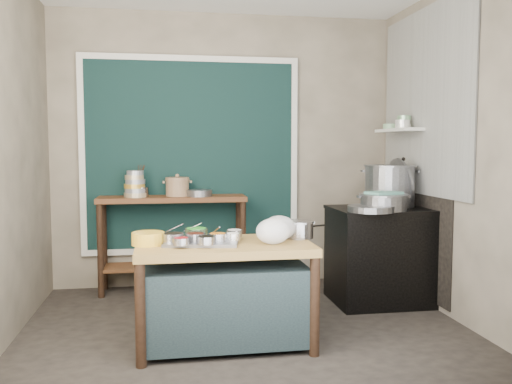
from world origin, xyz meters
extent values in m
cube|color=#2E2923|center=(0.00, 0.00, -0.01)|extent=(3.50, 3.00, 0.02)
cube|color=gray|center=(0.00, 1.51, 1.40)|extent=(3.50, 0.02, 2.80)
cube|color=gray|center=(-1.76, 0.00, 1.40)|extent=(0.02, 3.00, 2.80)
cube|color=gray|center=(1.76, 0.00, 1.40)|extent=(0.02, 3.00, 2.80)
cube|color=black|center=(-0.35, 1.47, 1.35)|extent=(2.10, 0.02, 1.90)
cube|color=#B2B2AA|center=(1.74, 0.55, 1.85)|extent=(0.02, 1.70, 1.70)
cube|color=black|center=(1.74, 0.65, 0.70)|extent=(0.01, 1.30, 1.30)
cube|color=beige|center=(1.63, 0.85, 1.60)|extent=(0.22, 0.70, 0.03)
cube|color=olive|center=(-0.20, -0.30, 0.38)|extent=(1.25, 0.72, 0.75)
cube|color=#503317|center=(-0.55, 1.28, 0.47)|extent=(1.45, 0.40, 0.95)
cube|color=black|center=(1.35, 0.55, 0.42)|extent=(0.90, 0.68, 0.85)
cube|color=black|center=(1.35, 0.55, 0.86)|extent=(0.92, 0.69, 0.03)
cube|color=gray|center=(-0.36, -0.30, 0.76)|extent=(0.57, 0.45, 0.02)
cylinder|color=gray|center=(-0.25, -0.35, 0.80)|extent=(0.13, 0.13, 0.05)
cylinder|color=gray|center=(-0.39, -0.16, 0.81)|extent=(0.17, 0.17, 0.07)
cylinder|color=gray|center=(-0.34, -0.46, 0.80)|extent=(0.13, 0.13, 0.05)
cylinder|color=gray|center=(-0.11, -0.19, 0.80)|extent=(0.12, 0.12, 0.05)
cylinder|color=silver|center=(-0.14, -0.33, 0.80)|extent=(0.11, 0.11, 0.05)
cylinder|color=gray|center=(-0.51, -0.46, 0.80)|extent=(0.12, 0.12, 0.05)
cylinder|color=gray|center=(-0.41, -0.35, 0.80)|extent=(0.14, 0.14, 0.06)
cylinder|color=gray|center=(-0.56, -0.32, 0.80)|extent=(0.15, 0.15, 0.06)
cylinder|color=gold|center=(-0.74, -0.29, 0.79)|extent=(0.30, 0.30, 0.09)
ellipsoid|color=white|center=(0.13, -0.41, 0.84)|extent=(0.30, 0.28, 0.18)
ellipsoid|color=white|center=(0.21, -0.25, 0.84)|extent=(0.26, 0.23, 0.18)
cylinder|color=tan|center=(-0.91, 1.25, 0.97)|extent=(0.23, 0.23, 0.04)
cylinder|color=gray|center=(-0.91, 1.25, 1.01)|extent=(0.22, 0.22, 0.04)
cylinder|color=gold|center=(-0.91, 1.25, 1.06)|extent=(0.20, 0.20, 0.04)
cylinder|color=gray|center=(-0.91, 1.25, 1.10)|extent=(0.19, 0.19, 0.04)
cylinder|color=tan|center=(-0.91, 1.25, 1.14)|extent=(0.18, 0.18, 0.04)
cylinder|color=gray|center=(-0.91, 1.25, 1.19)|extent=(0.16, 0.16, 0.04)
cylinder|color=gray|center=(-0.86, 1.25, 1.00)|extent=(0.17, 0.17, 0.10)
cylinder|color=gray|center=(-0.29, 1.24, 0.98)|extent=(0.34, 0.34, 0.06)
cylinder|color=gray|center=(1.56, 0.63, 1.11)|extent=(0.13, 0.47, 0.46)
cube|color=slate|center=(1.29, 0.38, 1.03)|extent=(0.33, 0.28, 0.02)
cylinder|color=gray|center=(1.13, 0.28, 0.91)|extent=(0.45, 0.45, 0.05)
cylinder|color=silver|center=(1.63, 0.76, 1.63)|extent=(0.15, 0.15, 0.04)
cylinder|color=silver|center=(1.63, 0.76, 1.67)|extent=(0.14, 0.14, 0.04)
cylinder|color=gray|center=(1.63, 0.76, 1.71)|extent=(0.13, 0.13, 0.04)
cylinder|color=gray|center=(1.63, 1.06, 1.64)|extent=(0.15, 0.15, 0.05)
camera|label=1|loc=(-0.61, -4.13, 1.44)|focal=38.00mm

